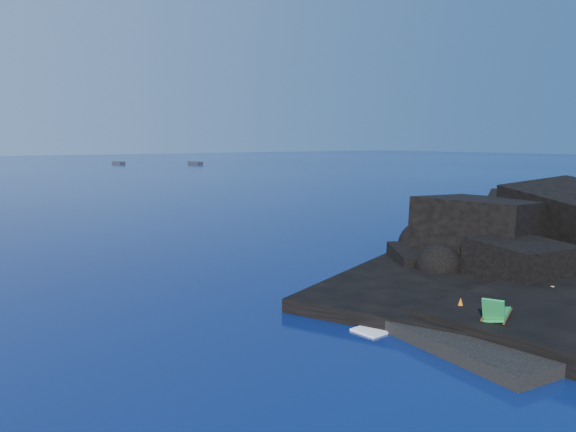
{
  "coord_description": "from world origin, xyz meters",
  "views": [
    {
      "loc": [
        -10.86,
        -8.45,
        5.47
      ],
      "look_at": [
        4.03,
        12.16,
        2.0
      ],
      "focal_mm": 35.0,
      "sensor_mm": 36.0,
      "label": 1
    }
  ],
  "objects_px": {
    "deck_chair": "(497,307)",
    "sunbather": "(553,293)",
    "distant_boat_b": "(195,164)",
    "marker_cone": "(460,306)",
    "distant_boat_a": "(118,164)"
  },
  "relations": [
    {
      "from": "marker_cone",
      "to": "deck_chair",
      "type": "bearing_deg",
      "value": -92.31
    },
    {
      "from": "deck_chair",
      "to": "distant_boat_a",
      "type": "xyz_separation_m",
      "value": [
        29.93,
        116.84,
        -0.89
      ]
    },
    {
      "from": "distant_boat_a",
      "to": "distant_boat_b",
      "type": "distance_m",
      "value": 17.73
    },
    {
      "from": "sunbather",
      "to": "distant_boat_a",
      "type": "xyz_separation_m",
      "value": [
        26.04,
        116.31,
        -0.53
      ]
    },
    {
      "from": "deck_chair",
      "to": "distant_boat_b",
      "type": "distance_m",
      "value": 113.78
    },
    {
      "from": "marker_cone",
      "to": "distant_boat_a",
      "type": "xyz_separation_m",
      "value": [
        29.88,
        115.6,
        -0.6
      ]
    },
    {
      "from": "deck_chair",
      "to": "distant_boat_a",
      "type": "height_order",
      "value": "deck_chair"
    },
    {
      "from": "sunbather",
      "to": "marker_cone",
      "type": "distance_m",
      "value": 3.9
    },
    {
      "from": "distant_boat_b",
      "to": "distant_boat_a",
      "type": "bearing_deg",
      "value": 134.36
    },
    {
      "from": "distant_boat_a",
      "to": "distant_boat_b",
      "type": "height_order",
      "value": "distant_boat_b"
    },
    {
      "from": "deck_chair",
      "to": "distant_boat_b",
      "type": "height_order",
      "value": "deck_chair"
    },
    {
      "from": "deck_chair",
      "to": "sunbather",
      "type": "xyz_separation_m",
      "value": [
        3.88,
        0.53,
        -0.35
      ]
    },
    {
      "from": "deck_chair",
      "to": "marker_cone",
      "type": "relative_size",
      "value": 3.1
    },
    {
      "from": "marker_cone",
      "to": "distant_boat_a",
      "type": "distance_m",
      "value": 119.4
    },
    {
      "from": "marker_cone",
      "to": "sunbather",
      "type": "bearing_deg",
      "value": -10.6
    }
  ]
}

